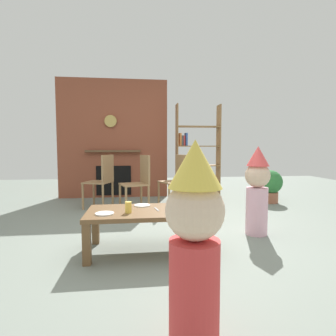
{
  "coord_description": "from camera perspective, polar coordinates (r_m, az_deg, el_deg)",
  "views": [
    {
      "loc": [
        -0.28,
        -3.1,
        1.02
      ],
      "look_at": [
        0.15,
        0.4,
        0.76
      ],
      "focal_mm": 29.01,
      "sensor_mm": 36.0,
      "label": 1
    }
  ],
  "objects": [
    {
      "name": "ground_plane",
      "position": [
        3.28,
        -1.81,
        -13.85
      ],
      "size": [
        12.0,
        12.0,
        0.0
      ],
      "primitive_type": "plane",
      "color": "gray"
    },
    {
      "name": "brick_fireplace_feature",
      "position": [
        5.72,
        -11.37,
        5.94
      ],
      "size": [
        2.2,
        0.28,
        2.4
      ],
      "color": "brown",
      "rests_on": "ground_plane"
    },
    {
      "name": "bookshelf",
      "position": [
        5.63,
        5.55,
        3.06
      ],
      "size": [
        0.9,
        0.28,
        1.9
      ],
      "color": "olive",
      "rests_on": "ground_plane"
    },
    {
      "name": "coffee_table",
      "position": [
        2.72,
        -4.4,
        -10.02
      ],
      "size": [
        1.16,
        0.62,
        0.41
      ],
      "color": "brown",
      "rests_on": "ground_plane"
    },
    {
      "name": "paper_cup_near_left",
      "position": [
        2.9,
        1.14,
        -6.96
      ],
      "size": [
        0.08,
        0.08,
        0.09
      ],
      "primitive_type": "cylinder",
      "color": "silver",
      "rests_on": "coffee_table"
    },
    {
      "name": "paper_cup_near_right",
      "position": [
        2.59,
        -8.33,
        -8.16
      ],
      "size": [
        0.06,
        0.06,
        0.11
      ],
      "primitive_type": "cylinder",
      "color": "#F2CC4C",
      "rests_on": "coffee_table"
    },
    {
      "name": "paper_cup_center",
      "position": [
        2.68,
        2.29,
        -7.7
      ],
      "size": [
        0.07,
        0.07,
        0.11
      ],
      "primitive_type": "cylinder",
      "color": "silver",
      "rests_on": "coffee_table"
    },
    {
      "name": "paper_cup_far_left",
      "position": [
        2.81,
        4.72,
        -7.3
      ],
      "size": [
        0.08,
        0.08,
        0.09
      ],
      "primitive_type": "cylinder",
      "color": "#669EE0",
      "rests_on": "coffee_table"
    },
    {
      "name": "paper_plate_front",
      "position": [
        2.59,
        -13.18,
        -9.29
      ],
      "size": [
        0.17,
        0.17,
        0.01
      ],
      "primitive_type": "cylinder",
      "color": "white",
      "rests_on": "coffee_table"
    },
    {
      "name": "paper_plate_rear",
      "position": [
        2.89,
        -5.43,
        -7.81
      ],
      "size": [
        0.17,
        0.17,
        0.01
      ],
      "primitive_type": "cylinder",
      "color": "white",
      "rests_on": "coffee_table"
    },
    {
      "name": "birthday_cake_slice",
      "position": [
        2.53,
        1.68,
        -8.89
      ],
      "size": [
        0.1,
        0.1,
        0.07
      ],
      "primitive_type": "cone",
      "color": "pink",
      "rests_on": "coffee_table"
    },
    {
      "name": "table_fork",
      "position": [
        2.71,
        -2.41,
        -8.65
      ],
      "size": [
        0.04,
        0.15,
        0.01
      ],
      "primitive_type": "cube",
      "rotation": [
        0.0,
        0.0,
        1.73
      ],
      "color": "silver",
      "rests_on": "coffee_table"
    },
    {
      "name": "child_with_cone_hat",
      "position": [
        1.39,
        5.6,
        -15.11
      ],
      "size": [
        0.29,
        0.29,
        1.06
      ],
      "rotation": [
        0.0,
        0.0,
        1.7
      ],
      "color": "#D13838",
      "rests_on": "ground_plane"
    },
    {
      "name": "child_in_pink",
      "position": [
        3.34,
        18.24,
        -4.04
      ],
      "size": [
        0.29,
        0.29,
        1.04
      ],
      "rotation": [
        0.0,
        0.0,
        -2.87
      ],
      "color": "#EAB2C6",
      "rests_on": "ground_plane"
    },
    {
      "name": "child_by_the_chairs",
      "position": [
        3.85,
        6.11,
        -3.5
      ],
      "size": [
        0.26,
        0.26,
        0.95
      ],
      "rotation": [
        0.0,
        0.0,
        -2.18
      ],
      "color": "#E0CC66",
      "rests_on": "ground_plane"
    },
    {
      "name": "dining_chair_left",
      "position": [
        4.67,
        -13.53,
        -2.08
      ],
      "size": [
        0.51,
        0.51,
        0.9
      ],
      "rotation": [
        0.0,
        0.0,
        2.79
      ],
      "color": "#9E7A51",
      "rests_on": "ground_plane"
    },
    {
      "name": "dining_chair_middle",
      "position": [
        4.35,
        -6.01,
        -2.45
      ],
      "size": [
        0.5,
        0.5,
        0.9
      ],
      "rotation": [
        0.0,
        0.0,
        3.45
      ],
      "color": "#9E7A51",
      "rests_on": "ground_plane"
    },
    {
      "name": "dining_chair_right",
      "position": [
        4.64,
        2.05,
        -2.0
      ],
      "size": [
        0.52,
        0.52,
        0.9
      ],
      "rotation": [
        0.0,
        0.0,
        3.54
      ],
      "color": "#9E7A51",
      "rests_on": "ground_plane"
    },
    {
      "name": "potted_plant_tall",
      "position": [
        5.38,
        20.64,
        -3.28
      ],
      "size": [
        0.44,
        0.44,
        0.61
      ],
      "color": "#9E5B42",
      "rests_on": "ground_plane"
    }
  ]
}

